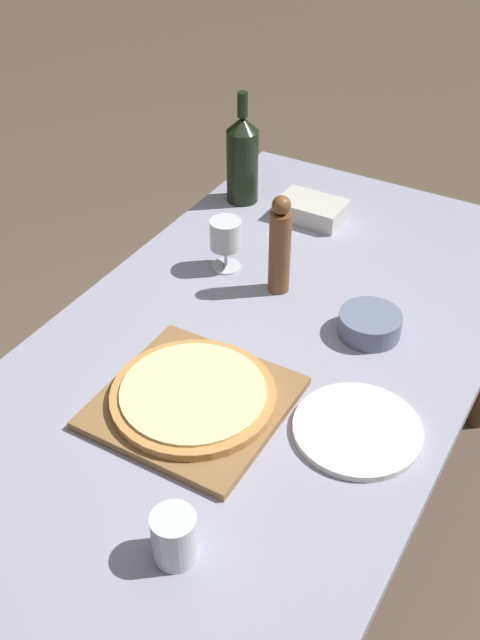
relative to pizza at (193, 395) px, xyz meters
The scene contains 11 objects.
ground_plane 0.78m from the pizza, 82.79° to the left, with size 12.00×12.00×0.00m, color brown.
dining_table 0.20m from the pizza, 82.79° to the left, with size 0.90×1.80×0.73m.
cutting_board 0.02m from the pizza, 90.00° to the right, with size 0.34×0.34×0.02m.
pizza is the anchor object (origin of this frame).
wine_bottle 0.84m from the pizza, 113.22° to the left, with size 0.09×0.09×0.31m.
pepper_mill 0.44m from the pizza, 95.13° to the left, with size 0.05×0.05×0.25m.
wine_glass 0.49m from the pizza, 113.32° to the left, with size 0.08×0.08×0.13m.
small_bowl 0.44m from the pizza, 61.07° to the left, with size 0.14×0.14×0.05m.
drinking_tumbler 0.34m from the pizza, 62.15° to the right, with size 0.07×0.07×0.09m.
dinner_plate 0.32m from the pizza, 17.27° to the left, with size 0.24×0.24×0.01m.
food_container 0.78m from the pizza, 98.54° to the left, with size 0.18×0.12×0.05m.
Camera 1 is at (0.58, -1.03, 1.76)m, focal length 42.00 mm.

